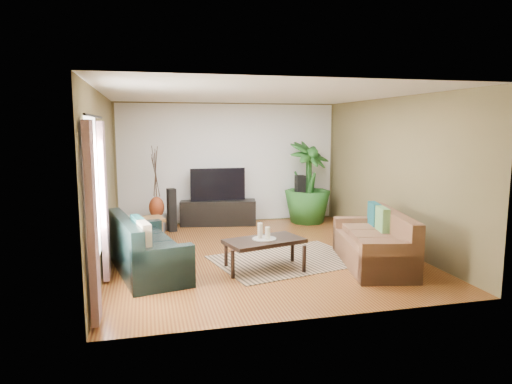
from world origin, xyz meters
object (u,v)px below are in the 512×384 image
object	(u,v)px
sofa_left	(148,244)
television	(218,184)
tv_stand	(218,212)
speaker_left	(172,210)
coffee_table	(264,254)
speaker_right	(300,199)
sofa_right	(373,239)
potted_plant	(308,183)
pedestal	(157,223)
side_table	(150,231)
vase	(157,207)

from	to	relation	value
sofa_left	television	size ratio (longest dim) A/B	1.61
tv_stand	speaker_left	size ratio (longest dim) A/B	1.83
coffee_table	speaker_right	xyz separation A→B (m)	(1.66, 3.14, 0.30)
sofa_left	sofa_right	bearing A→B (deg)	-110.40
sofa_right	speaker_right	size ratio (longest dim) A/B	1.76
sofa_left	sofa_right	world-z (taller)	same
coffee_table	potted_plant	xyz separation A→B (m)	(1.84, 3.14, 0.68)
tv_stand	pedestal	distance (m)	1.38
tv_stand	potted_plant	xyz separation A→B (m)	(2.02, -0.24, 0.64)
pedestal	side_table	world-z (taller)	side_table
potted_plant	speaker_left	bearing A→B (deg)	-176.70
vase	tv_stand	bearing A→B (deg)	12.95
sofa_left	tv_stand	bearing A→B (deg)	-38.94
television	speaker_left	bearing A→B (deg)	-158.32
sofa_left	vase	distance (m)	2.76
coffee_table	pedestal	world-z (taller)	coffee_table
sofa_right	side_table	xyz separation A→B (m)	(-3.39, 2.13, -0.17)
speaker_left	coffee_table	bearing A→B (deg)	-81.57
tv_stand	side_table	bearing A→B (deg)	-126.34
television	speaker_left	xyz separation A→B (m)	(-1.04, -0.41, -0.46)
speaker_right	sofa_right	bearing A→B (deg)	-89.60
television	side_table	distance (m)	2.18
sofa_right	vase	distance (m)	4.59
sofa_right	vase	world-z (taller)	sofa_right
coffee_table	speaker_left	size ratio (longest dim) A/B	1.30
vase	speaker_right	bearing A→B (deg)	1.38
speaker_left	speaker_right	size ratio (longest dim) A/B	0.83
coffee_table	pedestal	size ratio (longest dim) A/B	3.37
television	side_table	xyz separation A→B (m)	(-1.50, -1.44, -0.65)
speaker_right	pedestal	world-z (taller)	speaker_right
potted_plant	side_table	xyz separation A→B (m)	(-3.52, -1.20, -0.66)
tv_stand	speaker_right	bearing A→B (deg)	2.72
sofa_left	potted_plant	xyz separation A→B (m)	(3.56, 2.83, 0.49)
tv_stand	speaker_left	xyz separation A→B (m)	(-1.04, -0.41, 0.18)
tv_stand	sofa_left	bearing A→B (deg)	-106.88
speaker_right	side_table	size ratio (longest dim) A/B	2.12
sofa_right	television	size ratio (longest dim) A/B	1.57
sofa_left	vase	xyz separation A→B (m)	(0.20, 2.75, 0.08)
coffee_table	speaker_right	size ratio (longest dim) A/B	1.08
sofa_right	television	xyz separation A→B (m)	(-1.89, 3.56, 0.49)
tv_stand	vase	bearing A→B (deg)	-157.12
coffee_table	vase	world-z (taller)	vase
sofa_right	speaker_right	bearing A→B (deg)	-167.48
vase	side_table	xyz separation A→B (m)	(-0.16, -1.13, -0.25)
potted_plant	side_table	bearing A→B (deg)	-161.16
potted_plant	pedestal	xyz separation A→B (m)	(-3.36, -0.07, -0.75)
potted_plant	sofa_right	bearing A→B (deg)	-92.15
sofa_left	pedestal	size ratio (longest dim) A/B	5.65
sofa_left	tv_stand	xyz separation A→B (m)	(1.55, 3.06, -0.15)
sofa_left	speaker_left	world-z (taller)	speaker_left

